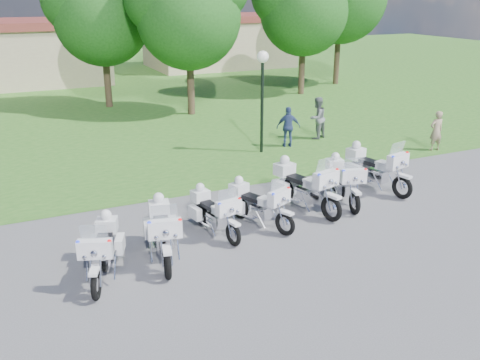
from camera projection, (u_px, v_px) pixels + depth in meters
name	position (u px, v px, depth m)	size (l,w,h in m)	color
ground	(275.00, 224.00, 14.43)	(100.00, 100.00, 0.00)	#56555A
grass_lawn	(92.00, 80.00, 37.49)	(100.00, 48.00, 0.01)	#2D6B22
motorcycle_0	(103.00, 249.00, 11.63)	(1.26, 2.19, 1.54)	black
motorcycle_1	(162.00, 231.00, 12.42)	(1.11, 2.41, 1.64)	black
motorcycle_2	(214.00, 211.00, 13.71)	(0.92, 2.12, 1.43)	black
motorcycle_3	(258.00, 203.00, 14.17)	(1.25, 2.11, 1.50)	black
motorcycle_4	(304.00, 185.00, 15.17)	(1.23, 2.55, 1.74)	black
motorcycle_5	(343.00, 180.00, 15.78)	(1.16, 2.32, 1.59)	black
motorcycle_6	(375.00, 167.00, 16.76)	(1.20, 2.51, 1.71)	black
lamp_post	(262.00, 76.00, 19.86)	(0.44, 0.44, 3.87)	black
tree_1	(100.00, 8.00, 27.28)	(5.78, 4.93, 7.70)	#38281C
tree_2	(187.00, 7.00, 25.51)	(5.92, 5.05, 7.89)	#38281C
tree_3	(303.00, 2.00, 30.82)	(6.00, 5.12, 8.00)	#38281C
building_east	(219.00, 41.00, 43.73)	(11.44, 7.28, 4.10)	tan
bystander_a	(436.00, 131.00, 20.80)	(0.57, 0.38, 1.57)	tan
bystander_b	(317.00, 118.00, 22.43)	(0.86, 0.67, 1.77)	slate
bystander_c	(288.00, 127.00, 21.31)	(0.95, 0.39, 1.61)	navy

